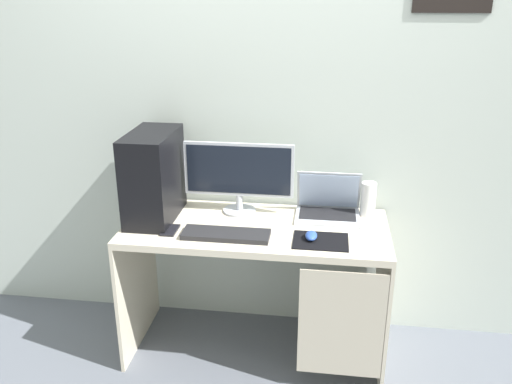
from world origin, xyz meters
TOP-DOWN VIEW (x-y plane):
  - ground_plane at (0.00, 0.00)m, footprint 8.00×8.00m
  - wall_back at (0.00, 0.34)m, footprint 4.00×0.05m
  - desk at (0.02, -0.01)m, footprint 1.32×0.59m
  - pc_tower at (-0.53, 0.04)m, footprint 0.22×0.42m
  - monitor at (-0.11, 0.16)m, footprint 0.57×0.17m
  - laptop at (0.35, 0.18)m, footprint 0.33×0.25m
  - speaker at (0.56, 0.21)m, footprint 0.08×0.08m
  - keyboard at (-0.12, -0.15)m, footprint 0.42×0.14m
  - mousepad at (0.33, -0.14)m, footprint 0.26×0.20m
  - mouse_left at (0.28, -0.13)m, footprint 0.06×0.10m
  - cell_phone at (-0.41, -0.12)m, footprint 0.07×0.13m

SIDE VIEW (x-z plane):
  - ground_plane at x=0.00m, z-range 0.00..0.00m
  - desk at x=0.02m, z-range 0.21..0.95m
  - mousepad at x=0.33m, z-range 0.74..0.74m
  - cell_phone at x=-0.41m, z-range 0.74..0.75m
  - keyboard at x=-0.12m, z-range 0.74..0.76m
  - mouse_left at x=0.28m, z-range 0.74..0.77m
  - laptop at x=0.35m, z-range 0.67..0.90m
  - speaker at x=0.56m, z-range 0.74..0.92m
  - monitor at x=-0.11m, z-range 0.76..1.14m
  - pc_tower at x=-0.53m, z-range 0.74..1.19m
  - wall_back at x=0.00m, z-range 0.00..2.60m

